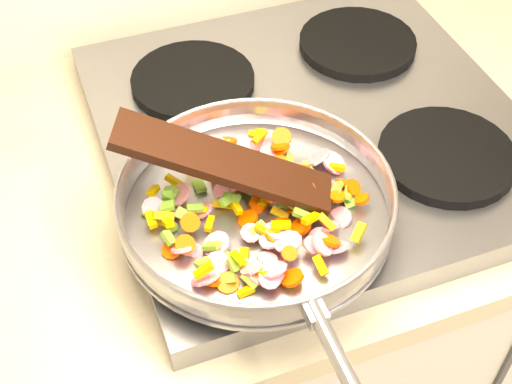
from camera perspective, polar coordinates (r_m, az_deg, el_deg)
name	(u,v)px	position (r m, az deg, el deg)	size (l,w,h in m)	color
cooktop	(312,130)	(1.06, 4.49, 4.94)	(0.60, 0.60, 0.04)	#939399
grate_fl	(256,209)	(0.91, 0.04, -1.33)	(0.19, 0.19, 0.02)	black
grate_fr	(447,156)	(1.02, 15.02, 2.84)	(0.19, 0.19, 0.02)	black
grate_bl	(193,81)	(1.11, -5.07, 8.86)	(0.19, 0.19, 0.02)	black
grate_br	(358,43)	(1.20, 8.13, 11.70)	(0.19, 0.19, 0.02)	black
saute_pan	(257,202)	(0.87, 0.06, -0.79)	(0.38, 0.55, 0.05)	#9E9EA5
vegetable_heap	(256,205)	(0.88, 0.00, -1.01)	(0.29, 0.28, 0.05)	#6FA92A
wooden_spatula	(224,163)	(0.86, -2.54, 2.34)	(0.28, 0.06, 0.01)	black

